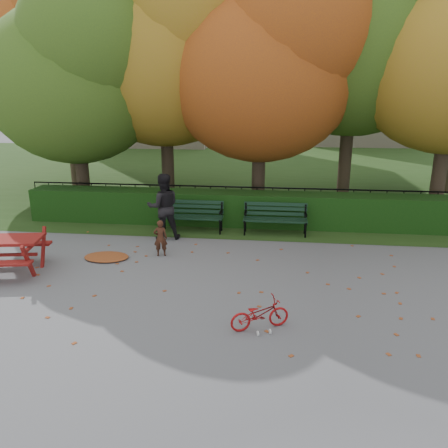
# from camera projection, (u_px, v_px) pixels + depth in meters

# --- Properties ---
(ground) EXTENTS (90.00, 90.00, 0.00)m
(ground) POSITION_uv_depth(u_px,v_px,m) (221.00, 286.00, 9.16)
(ground) COLOR slate
(ground) RESTS_ON ground
(grass_strip) EXTENTS (90.00, 90.00, 0.00)m
(grass_strip) POSITION_uv_depth(u_px,v_px,m) (254.00, 171.00, 22.47)
(grass_strip) COLOR #203A13
(grass_strip) RESTS_ON ground
(building_left) EXTENTS (10.00, 7.00, 15.00)m
(building_left) POSITION_uv_depth(u_px,v_px,m) (145.00, 43.00, 32.73)
(building_left) COLOR #BDAC91
(building_left) RESTS_ON ground
(building_right) EXTENTS (9.00, 6.00, 12.00)m
(building_right) POSITION_uv_depth(u_px,v_px,m) (371.00, 64.00, 33.16)
(building_right) COLOR #BDAC91
(building_right) RESTS_ON ground
(hedge) EXTENTS (13.00, 0.90, 1.00)m
(hedge) POSITION_uv_depth(u_px,v_px,m) (239.00, 209.00, 13.29)
(hedge) COLOR black
(hedge) RESTS_ON ground
(iron_fence) EXTENTS (14.00, 0.04, 1.02)m
(iron_fence) POSITION_uv_depth(u_px,v_px,m) (241.00, 201.00, 14.04)
(iron_fence) COLOR black
(iron_fence) RESTS_ON ground
(tree_a) EXTENTS (5.88, 5.60, 7.48)m
(tree_a) POSITION_uv_depth(u_px,v_px,m) (79.00, 72.00, 13.74)
(tree_a) COLOR #2D211A
(tree_a) RESTS_ON ground
(tree_b) EXTENTS (6.72, 6.40, 8.79)m
(tree_b) POSITION_uv_depth(u_px,v_px,m) (172.00, 44.00, 14.29)
(tree_b) COLOR #2D211A
(tree_b) RESTS_ON ground
(tree_c) EXTENTS (6.30, 6.00, 8.00)m
(tree_c) POSITION_uv_depth(u_px,v_px,m) (272.00, 61.00, 13.34)
(tree_c) COLOR #2D211A
(tree_c) RESTS_ON ground
(tree_d) EXTENTS (7.14, 6.80, 9.58)m
(tree_d) POSITION_uv_depth(u_px,v_px,m) (369.00, 24.00, 13.87)
(tree_d) COLOR #2D211A
(tree_d) RESTS_ON ground
(tree_f) EXTENTS (6.93, 6.60, 9.19)m
(tree_f) POSITION_uv_depth(u_px,v_px,m) (69.00, 45.00, 17.10)
(tree_f) COLOR #2D211A
(tree_f) RESTS_ON ground
(bench_left) EXTENTS (1.80, 0.57, 0.88)m
(bench_left) POSITION_uv_depth(u_px,v_px,m) (192.00, 214.00, 12.67)
(bench_left) COLOR black
(bench_left) RESTS_ON ground
(bench_right) EXTENTS (1.80, 0.57, 0.88)m
(bench_right) POSITION_uv_depth(u_px,v_px,m) (275.00, 216.00, 12.40)
(bench_right) COLOR black
(bench_right) RESTS_ON ground
(leaf_pile) EXTENTS (1.19, 0.89, 0.08)m
(leaf_pile) POSITION_uv_depth(u_px,v_px,m) (106.00, 257.00, 10.66)
(leaf_pile) COLOR maroon
(leaf_pile) RESTS_ON ground
(leaf_scatter) EXTENTS (9.00, 5.70, 0.01)m
(leaf_scatter) POSITION_uv_depth(u_px,v_px,m) (222.00, 280.00, 9.44)
(leaf_scatter) COLOR maroon
(leaf_scatter) RESTS_ON ground
(child) EXTENTS (0.37, 0.29, 0.92)m
(child) POSITION_uv_depth(u_px,v_px,m) (160.00, 238.00, 10.73)
(child) COLOR #3B1E13
(child) RESTS_ON ground
(adult) EXTENTS (1.06, 0.94, 1.82)m
(adult) POSITION_uv_depth(u_px,v_px,m) (163.00, 207.00, 11.87)
(adult) COLOR black
(adult) RESTS_ON ground
(bicycle) EXTENTS (1.11, 0.75, 0.55)m
(bicycle) POSITION_uv_depth(u_px,v_px,m) (260.00, 314.00, 7.42)
(bicycle) COLOR #9C0E10
(bicycle) RESTS_ON ground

